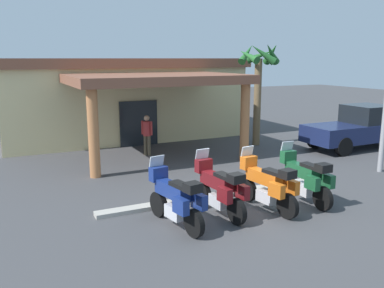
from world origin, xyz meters
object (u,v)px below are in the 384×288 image
object	(u,v)px
motorcycle_orange	(268,185)
pedestrian	(147,132)
motel_building	(121,96)
pickup_truck_navy	(360,128)
motorcycle_green	(305,178)
palm_tree_near_portico	(259,70)
motorcycle_blue	(176,199)
motorcycle_maroon	(220,189)

from	to	relation	value
motorcycle_orange	pedestrian	world-z (taller)	pedestrian
motel_building	pedestrian	bearing A→B (deg)	-93.89
motorcycle_orange	pickup_truck_navy	xyz separation A→B (m)	(8.39, 4.54, 0.24)
motorcycle_orange	motorcycle_green	world-z (taller)	same
motel_building	palm_tree_near_portico	xyz separation A→B (m)	(5.08, -5.10, 1.43)
pedestrian	motorcycle_green	bearing A→B (deg)	-111.98
motorcycle_blue	motorcycle_green	bearing A→B (deg)	-100.04
motorcycle_orange	pickup_truck_navy	distance (m)	9.54
motel_building	pedestrian	size ratio (longest dim) A/B	7.12
motorcycle_blue	motorcycle_orange	bearing A→B (deg)	-101.17
motorcycle_green	pickup_truck_navy	bearing A→B (deg)	-56.84
pedestrian	palm_tree_near_portico	distance (m)	5.96
motel_building	motorcycle_blue	distance (m)	12.48
palm_tree_near_portico	motorcycle_maroon	bearing A→B (deg)	-130.64
motel_building	motorcycle_orange	distance (m)	12.34
motel_building	pickup_truck_navy	distance (m)	11.81
motorcycle_green	pickup_truck_navy	size ratio (longest dim) A/B	0.42
motorcycle_orange	motorcycle_maroon	bearing A→B (deg)	71.87
pedestrian	palm_tree_near_portico	bearing A→B (deg)	-40.40
motorcycle_green	pickup_truck_navy	xyz separation A→B (m)	(7.06, 4.48, 0.24)
pickup_truck_navy	motorcycle_orange	bearing A→B (deg)	-151.26
motorcycle_orange	pedestrian	distance (m)	7.40
pedestrian	palm_tree_near_portico	xyz separation A→B (m)	(5.40, -0.20, 2.51)
pickup_truck_navy	motel_building	bearing A→B (deg)	139.30
motel_building	motorcycle_maroon	xyz separation A→B (m)	(-0.85, -12.01, -1.37)
motorcycle_green	pedestrian	bearing A→B (deg)	17.03
motorcycle_orange	pickup_truck_navy	world-z (taller)	pickup_truck_navy
motorcycle_orange	motorcycle_green	distance (m)	1.33
motorcycle_blue	pickup_truck_navy	world-z (taller)	pickup_truck_navy
motorcycle_blue	pedestrian	distance (m)	7.55
motel_building	palm_tree_near_portico	distance (m)	7.34
pickup_truck_navy	palm_tree_near_portico	world-z (taller)	palm_tree_near_portico
motorcycle_blue	motorcycle_orange	xyz separation A→B (m)	(2.66, -0.04, 0.00)
palm_tree_near_portico	motel_building	bearing A→B (deg)	134.85
motel_building	palm_tree_near_portico	size ratio (longest dim) A/B	2.55
motorcycle_blue	pickup_truck_navy	distance (m)	11.93
motorcycle_blue	palm_tree_near_portico	size ratio (longest dim) A/B	0.46
motel_building	motorcycle_green	bearing A→B (deg)	-81.72
motel_building	pedestrian	world-z (taller)	motel_building
motel_building	motorcycle_orange	world-z (taller)	motel_building
motorcycle_green	motel_building	bearing A→B (deg)	9.20
motorcycle_maroon	pickup_truck_navy	world-z (taller)	pickup_truck_navy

